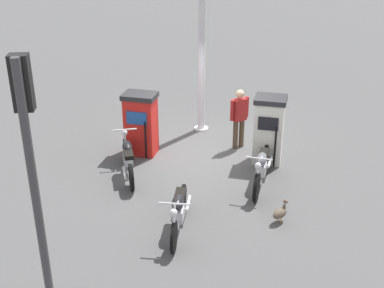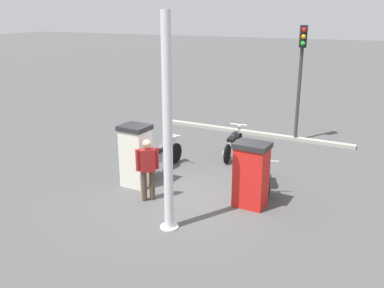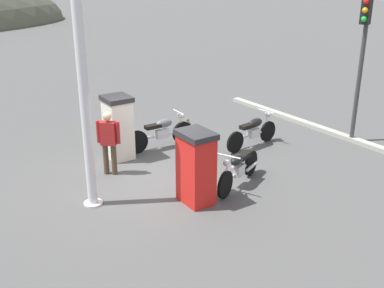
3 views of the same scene
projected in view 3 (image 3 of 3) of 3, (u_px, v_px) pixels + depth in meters
ground_plane at (152, 178)px, 11.04m from camera, size 120.00×120.00×0.00m
fuel_pump_near at (196, 167)px, 9.65m from camera, size 0.71×0.86×1.58m
fuel_pump_far at (118, 127)px, 11.92m from camera, size 0.75×0.79×1.66m
motorcycle_near_pump at (238, 168)px, 10.48m from camera, size 1.87×0.84×0.94m
motorcycle_far_pump at (161, 132)px, 12.70m from camera, size 2.06×0.59×0.95m
motorcycle_extra at (253, 131)px, 12.80m from camera, size 1.93×0.56×0.94m
attendant_person at (109, 139)px, 10.94m from camera, size 0.45×0.48×1.56m
wandering_duck at (193, 126)px, 13.93m from camera, size 0.41×0.37×0.45m
roadside_traffic_light at (363, 46)px, 12.33m from camera, size 0.40×0.28×4.00m
canopy_support_pole at (85, 105)px, 9.06m from camera, size 0.40×0.40×4.51m
road_edge_kerb at (310, 125)px, 14.53m from camera, size 0.77×7.25×0.12m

